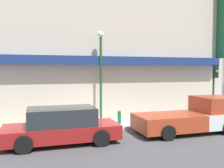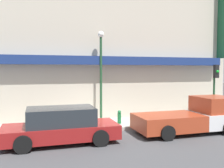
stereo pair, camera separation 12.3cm
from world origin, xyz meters
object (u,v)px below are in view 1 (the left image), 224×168
(parked_car, at_px, (62,126))
(fire_hydrant, at_px, (119,117))
(pickup_truck, at_px, (194,117))
(street_lamp, at_px, (101,65))
(traffic_light, at_px, (215,81))

(parked_car, bearing_deg, fire_hydrant, 34.03)
(pickup_truck, relative_size, street_lamp, 1.02)
(parked_car, xyz_separation_m, traffic_light, (9.42, 1.90, 1.71))
(street_lamp, relative_size, traffic_light, 1.58)
(pickup_truck, height_order, street_lamp, street_lamp)
(street_lamp, bearing_deg, fire_hydrant, -53.82)
(pickup_truck, bearing_deg, street_lamp, 139.70)
(pickup_truck, height_order, traffic_light, traffic_light)
(pickup_truck, height_order, parked_car, pickup_truck)
(fire_hydrant, relative_size, street_lamp, 0.14)
(parked_car, distance_m, street_lamp, 4.99)
(street_lamp, bearing_deg, pickup_truck, -39.30)
(pickup_truck, height_order, fire_hydrant, pickup_truck)
(parked_car, relative_size, street_lamp, 0.94)
(pickup_truck, xyz_separation_m, street_lamp, (-4.00, 3.27, 2.68))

